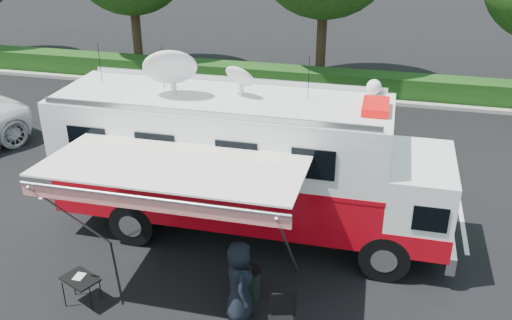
% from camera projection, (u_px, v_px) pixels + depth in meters
% --- Properties ---
extents(ground_plane, '(120.00, 120.00, 0.00)m').
position_uv_depth(ground_plane, '(252.00, 232.00, 15.18)').
color(ground_plane, black).
rests_on(ground_plane, ground).
extents(stall_lines, '(24.12, 5.50, 0.01)m').
position_uv_depth(stall_lines, '(259.00, 179.00, 17.91)').
color(stall_lines, silver).
rests_on(stall_lines, ground_plane).
extents(command_truck, '(9.90, 2.72, 4.75)m').
position_uv_depth(command_truck, '(248.00, 163.00, 14.31)').
color(command_truck, black).
rests_on(command_truck, ground_plane).
extents(awning, '(5.40, 2.78, 3.26)m').
position_uv_depth(awning, '(171.00, 172.00, 11.58)').
color(awning, silver).
rests_on(awning, ground_plane).
extents(person, '(0.88, 1.07, 1.88)m').
position_uv_depth(person, '(240.00, 318.00, 12.16)').
color(person, black).
rests_on(person, ground_plane).
extents(folding_table, '(0.95, 0.83, 0.67)m').
position_uv_depth(folding_table, '(80.00, 280.00, 12.34)').
color(folding_table, black).
rests_on(folding_table, ground_plane).
extents(folding_chair, '(0.62, 0.65, 1.06)m').
position_uv_depth(folding_chair, '(283.00, 314.00, 11.33)').
color(folding_chair, black).
rests_on(folding_chair, ground_plane).
extents(trash_bin, '(0.48, 0.48, 0.73)m').
position_uv_depth(trash_bin, '(250.00, 283.00, 12.66)').
color(trash_bin, black).
rests_on(trash_bin, ground_plane).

